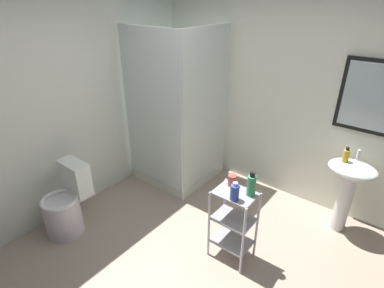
# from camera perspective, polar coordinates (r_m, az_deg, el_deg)

# --- Properties ---
(ground_plane) EXTENTS (4.20, 4.20, 0.02)m
(ground_plane) POSITION_cam_1_polar(r_m,az_deg,el_deg) (2.95, 0.61, -24.84)
(ground_plane) COLOR tan
(wall_back) EXTENTS (4.20, 0.14, 2.50)m
(wall_back) POSITION_cam_1_polar(r_m,az_deg,el_deg) (3.65, 19.12, 8.44)
(wall_back) COLOR white
(wall_back) RESTS_ON ground_plane
(wall_left) EXTENTS (0.10, 4.20, 2.50)m
(wall_left) POSITION_cam_1_polar(r_m,az_deg,el_deg) (3.47, -24.39, 6.60)
(wall_left) COLOR white
(wall_left) RESTS_ON ground_plane
(shower_stall) EXTENTS (0.92, 0.92, 2.00)m
(shower_stall) POSITION_cam_1_polar(r_m,az_deg,el_deg) (3.97, -2.49, -0.93)
(shower_stall) COLOR white
(shower_stall) RESTS_ON ground_plane
(pedestal_sink) EXTENTS (0.46, 0.37, 0.81)m
(pedestal_sink) POSITION_cam_1_polar(r_m,az_deg,el_deg) (3.46, 27.47, -6.58)
(pedestal_sink) COLOR white
(pedestal_sink) RESTS_ON ground_plane
(sink_faucet) EXTENTS (0.03, 0.03, 0.10)m
(sink_faucet) POSITION_cam_1_polar(r_m,az_deg,el_deg) (3.44, 28.89, -1.73)
(sink_faucet) COLOR silver
(sink_faucet) RESTS_ON pedestal_sink
(toilet) EXTENTS (0.37, 0.49, 0.76)m
(toilet) POSITION_cam_1_polar(r_m,az_deg,el_deg) (3.47, -22.66, -10.66)
(toilet) COLOR white
(toilet) RESTS_ON ground_plane
(storage_cart) EXTENTS (0.38, 0.28, 0.74)m
(storage_cart) POSITION_cam_1_polar(r_m,az_deg,el_deg) (2.88, 7.80, -14.04)
(storage_cart) COLOR silver
(storage_cart) RESTS_ON ground_plane
(hand_soap_bottle) EXTENTS (0.06, 0.06, 0.15)m
(hand_soap_bottle) POSITION_cam_1_polar(r_m,az_deg,el_deg) (3.33, 27.09, -1.90)
(hand_soap_bottle) COLOR gold
(hand_soap_bottle) RESTS_ON pedestal_sink
(body_wash_bottle_green) EXTENTS (0.07, 0.07, 0.23)m
(body_wash_bottle_green) POSITION_cam_1_polar(r_m,az_deg,el_deg) (2.63, 11.15, -7.63)
(body_wash_bottle_green) COLOR #379E62
(body_wash_bottle_green) RESTS_ON storage_cart
(shampoo_bottle_blue) EXTENTS (0.08, 0.08, 0.17)m
(shampoo_bottle_blue) POSITION_cam_1_polar(r_m,az_deg,el_deg) (2.57, 8.06, -8.97)
(shampoo_bottle_blue) COLOR #324DB1
(shampoo_bottle_blue) RESTS_ON storage_cart
(rinse_cup) EXTENTS (0.08, 0.08, 0.10)m
(rinse_cup) POSITION_cam_1_polar(r_m,az_deg,el_deg) (2.76, 7.59, -6.80)
(rinse_cup) COLOR #B24742
(rinse_cup) RESTS_ON storage_cart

